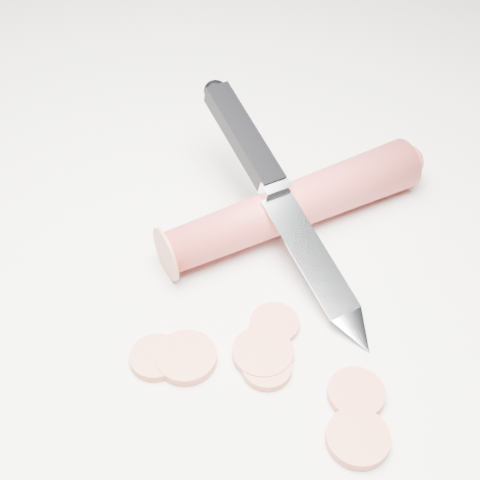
% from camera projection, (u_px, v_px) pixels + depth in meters
% --- Properties ---
extents(ground, '(2.40, 2.40, 0.00)m').
position_uv_depth(ground, '(272.00, 315.00, 0.47)').
color(ground, silver).
rests_on(ground, ground).
extents(carrot, '(0.15, 0.20, 0.04)m').
position_uv_depth(carrot, '(294.00, 205.00, 0.52)').
color(carrot, '#BA3735').
rests_on(carrot, ground).
extents(carrot_slice_0, '(0.04, 0.04, 0.01)m').
position_uv_depth(carrot_slice_0, '(186.00, 357.00, 0.44)').
color(carrot_slice_0, '#C86346').
rests_on(carrot_slice_0, ground).
extents(carrot_slice_1, '(0.03, 0.03, 0.01)m').
position_uv_depth(carrot_slice_1, '(156.00, 357.00, 0.44)').
color(carrot_slice_1, '#C86346').
rests_on(carrot_slice_1, ground).
extents(carrot_slice_2, '(0.04, 0.04, 0.01)m').
position_uv_depth(carrot_slice_2, '(263.00, 353.00, 0.44)').
color(carrot_slice_2, '#C86346').
rests_on(carrot_slice_2, ground).
extents(carrot_slice_3, '(0.04, 0.04, 0.01)m').
position_uv_depth(carrot_slice_3, '(356.00, 393.00, 0.42)').
color(carrot_slice_3, '#C86346').
rests_on(carrot_slice_3, ground).
extents(carrot_slice_4, '(0.04, 0.04, 0.01)m').
position_uv_depth(carrot_slice_4, '(358.00, 438.00, 0.40)').
color(carrot_slice_4, '#C86346').
rests_on(carrot_slice_4, ground).
extents(carrot_slice_5, '(0.03, 0.03, 0.01)m').
position_uv_depth(carrot_slice_5, '(275.00, 324.00, 0.46)').
color(carrot_slice_5, '#C86346').
rests_on(carrot_slice_5, ground).
extents(carrot_slice_6, '(0.03, 0.03, 0.01)m').
position_uv_depth(carrot_slice_6, '(267.00, 368.00, 0.43)').
color(carrot_slice_6, '#C86346').
rests_on(carrot_slice_6, ground).
extents(kitchen_knife, '(0.22, 0.15, 0.08)m').
position_uv_depth(kitchen_knife, '(284.00, 201.00, 0.49)').
color(kitchen_knife, silver).
rests_on(kitchen_knife, ground).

